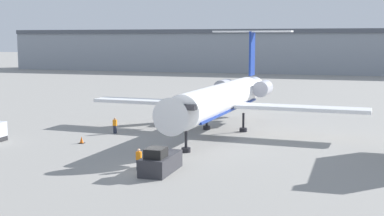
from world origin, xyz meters
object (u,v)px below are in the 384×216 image
(worker_by_wing, at_px, (115,125))
(traffic_cone_left, at_px, (82,140))
(pushback_tug, at_px, (161,162))
(worker_near_tug, at_px, (139,159))
(airplane_main, at_px, (223,98))

(worker_by_wing, relative_size, traffic_cone_left, 2.54)
(pushback_tug, relative_size, traffic_cone_left, 6.93)
(worker_near_tug, bearing_deg, airplane_main, 83.66)
(airplane_main, height_order, traffic_cone_left, airplane_main)
(pushback_tug, height_order, traffic_cone_left, pushback_tug)
(worker_near_tug, relative_size, worker_by_wing, 0.98)
(traffic_cone_left, bearing_deg, worker_by_wing, 83.09)
(airplane_main, height_order, pushback_tug, airplane_main)
(pushback_tug, distance_m, traffic_cone_left, 13.52)
(airplane_main, distance_m, pushback_tug, 18.32)
(pushback_tug, relative_size, worker_by_wing, 2.73)
(pushback_tug, bearing_deg, traffic_cone_left, 143.69)
(airplane_main, bearing_deg, pushback_tug, -90.78)
(worker_by_wing, bearing_deg, traffic_cone_left, -96.91)
(pushback_tug, height_order, worker_near_tug, pushback_tug)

